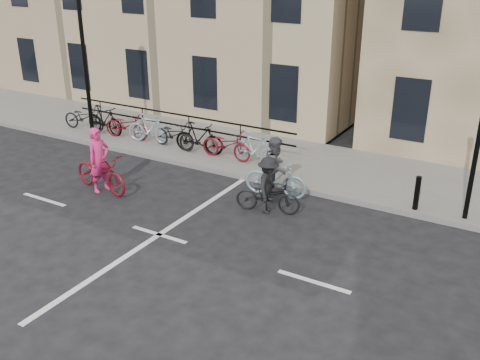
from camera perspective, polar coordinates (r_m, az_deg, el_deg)
The scene contains 9 objects.
ground at distance 13.03m, azimuth -8.61°, elevation -5.80°, with size 120.00×120.00×0.00m, color black.
sidewalk at distance 19.64m, azimuth -6.89°, elevation 4.38°, with size 46.00×4.00×0.15m, color slate.
traffic_light at distance 13.69m, azimuth 24.26°, elevation 4.95°, with size 0.18×0.30×3.90m.
lamp_post at distance 19.36m, azimuth -16.42°, elevation 13.78°, with size 0.36×0.36×5.28m.
bollard_east at distance 14.37m, azimuth 18.36°, elevation -1.31°, with size 0.14×0.14×0.90m, color black.
parked_bikes at distance 18.67m, azimuth -8.42°, elevation 5.18°, with size 9.35×1.23×1.05m.
cyclist_pink at distance 15.57m, azimuth -14.68°, elevation 1.11°, with size 2.16×1.02×1.85m.
cyclist_grey at distance 14.68m, azimuth 3.83°, elevation 0.76°, with size 1.83×0.91×1.73m.
cyclist_dark at distance 13.79m, azimuth 3.01°, elevation -1.16°, with size 1.80×1.09×1.51m.
Camera 1 is at (7.42, -8.80, 6.11)m, focal length 40.00 mm.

